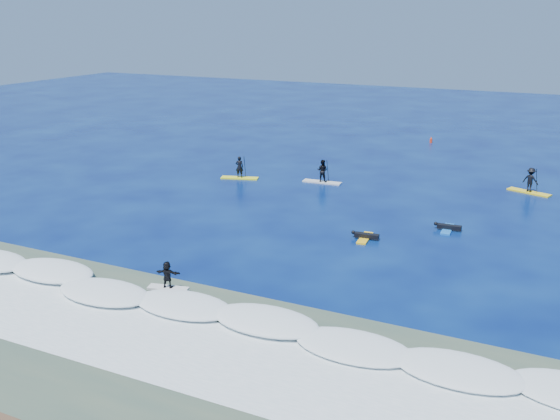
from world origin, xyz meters
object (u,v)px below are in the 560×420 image
at_px(prone_paddler_far, 448,228).
at_px(marker_buoy, 431,140).
at_px(sup_paddler_center, 322,173).
at_px(prone_paddler_near, 365,236).
at_px(sup_paddler_left, 240,171).
at_px(wave_surfer, 167,276).
at_px(sup_paddler_right, 530,182).

height_order(prone_paddler_far, marker_buoy, marker_buoy).
bearing_deg(sup_paddler_center, prone_paddler_near, -59.91).
xyz_separation_m(sup_paddler_left, sup_paddler_center, (6.38, 1.63, 0.14)).
xyz_separation_m(prone_paddler_far, marker_buoy, (-6.87, 26.17, 0.13)).
xyz_separation_m(sup_paddler_center, wave_surfer, (0.90, -21.55, 0.01)).
height_order(sup_paddler_center, prone_paddler_far, sup_paddler_center).
bearing_deg(wave_surfer, marker_buoy, 73.02).
bearing_deg(prone_paddler_far, wave_surfer, 142.16).
relative_size(prone_paddler_near, wave_surfer, 1.05).
bearing_deg(prone_paddler_near, sup_paddler_left, 51.11).
height_order(sup_paddler_center, prone_paddler_near, sup_paddler_center).
distance_m(sup_paddler_left, prone_paddler_near, 16.10).
xyz_separation_m(sup_paddler_center, prone_paddler_far, (10.98, -6.98, -0.64)).
relative_size(sup_paddler_center, prone_paddler_near, 1.45).
height_order(prone_paddler_near, marker_buoy, marker_buoy).
height_order(wave_surfer, marker_buoy, wave_surfer).
xyz_separation_m(sup_paddler_right, marker_buoy, (-10.58, 15.30, -0.56)).
bearing_deg(sup_paddler_left, sup_paddler_right, -1.94).
bearing_deg(sup_paddler_right, marker_buoy, 144.19).
height_order(sup_paddler_left, wave_surfer, sup_paddler_left).
bearing_deg(wave_surfer, sup_paddler_left, 97.60).
relative_size(sup_paddler_center, sup_paddler_right, 0.96).
distance_m(sup_paddler_left, sup_paddler_center, 6.58).
relative_size(sup_paddler_left, prone_paddler_near, 1.45).
xyz_separation_m(prone_paddler_far, wave_surfer, (-10.08, -14.58, 0.65)).
distance_m(sup_paddler_center, prone_paddler_far, 13.02).
relative_size(sup_paddler_right, prone_paddler_far, 1.50).
bearing_deg(marker_buoy, prone_paddler_near, -84.52).
bearing_deg(wave_surfer, prone_paddler_far, 42.87).
bearing_deg(prone_paddler_far, sup_paddler_center, 54.38).
bearing_deg(wave_surfer, sup_paddler_center, 79.93).
distance_m(prone_paddler_far, marker_buoy, 27.06).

